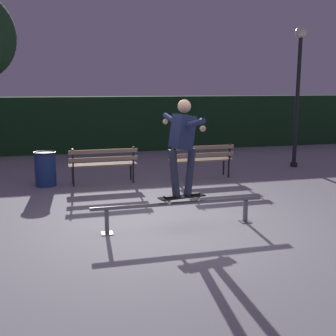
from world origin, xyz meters
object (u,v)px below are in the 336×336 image
(grind_rail, at_px, (179,207))
(skateboarder, at_px, (183,140))
(skateboard, at_px, (182,197))
(park_bench_left_center, at_px, (202,157))
(park_bench_leftmost, at_px, (103,162))
(trash_can, at_px, (45,168))
(lamp_post_right, at_px, (298,79))

(grind_rail, bearing_deg, skateboarder, 0.54)
(skateboard, bearing_deg, park_bench_left_center, 66.18)
(grind_rail, xyz_separation_m, park_bench_left_center, (1.62, 3.57, 0.19))
(grind_rail, distance_m, skateboard, 0.18)
(grind_rail, bearing_deg, park_bench_leftmost, 103.13)
(skateboard, distance_m, park_bench_leftmost, 3.67)
(skateboarder, relative_size, trash_can, 1.95)
(trash_can, bearing_deg, lamp_post_right, 5.89)
(grind_rail, height_order, skateboarder, skateboarder)
(grind_rail, distance_m, skateboarder, 1.11)
(park_bench_leftmost, bearing_deg, trash_can, 173.75)
(park_bench_leftmost, bearing_deg, grind_rail, -76.87)
(skateboard, relative_size, park_bench_leftmost, 0.50)
(trash_can, bearing_deg, skateboarder, -59.26)
(grind_rail, height_order, lamp_post_right, lamp_post_right)
(skateboarder, xyz_separation_m, lamp_post_right, (4.68, 4.42, 1.03))
(skateboarder, distance_m, park_bench_leftmost, 3.78)
(skateboard, distance_m, lamp_post_right, 6.73)
(skateboard, relative_size, park_bench_left_center, 0.50)
(grind_rail, relative_size, skateboard, 3.59)
(skateboarder, relative_size, park_bench_leftmost, 0.97)
(lamp_post_right, bearing_deg, grind_rail, -136.97)
(skateboarder, relative_size, lamp_post_right, 0.40)
(skateboarder, distance_m, trash_can, 4.44)
(grind_rail, distance_m, lamp_post_right, 6.82)
(skateboarder, bearing_deg, trash_can, 120.74)
(trash_can, bearing_deg, skateboard, -59.30)
(skateboard, relative_size, lamp_post_right, 0.21)
(grind_rail, relative_size, park_bench_leftmost, 1.79)
(skateboarder, height_order, lamp_post_right, lamp_post_right)
(park_bench_leftmost, distance_m, lamp_post_right, 5.96)
(skateboard, xyz_separation_m, skateboarder, (0.00, 0.00, 0.94))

